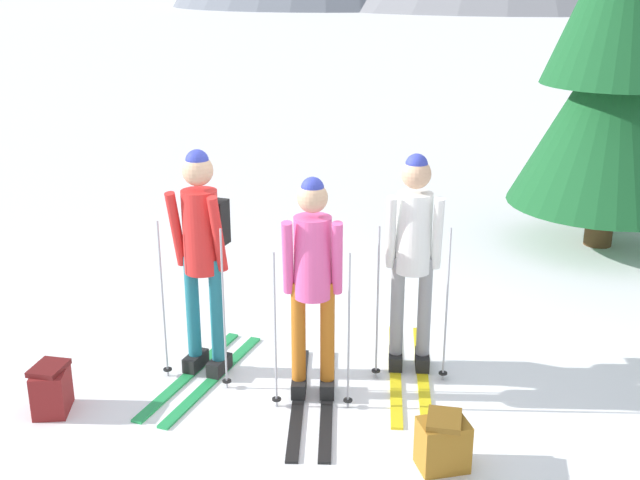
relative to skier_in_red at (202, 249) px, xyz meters
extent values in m
plane|color=white|center=(0.76, -0.04, -1.07)|extent=(400.00, 400.00, 0.00)
cube|color=green|center=(0.09, -0.13, -1.06)|extent=(0.34, 1.57, 0.02)
cube|color=green|center=(-0.13, -0.09, -1.06)|extent=(0.34, 1.57, 0.02)
cube|color=black|center=(0.11, -0.03, -0.99)|extent=(0.15, 0.27, 0.12)
cylinder|color=#1E6B7A|center=(0.11, -0.03, -0.51)|extent=(0.11, 0.11, 0.88)
cube|color=black|center=(-0.11, 0.01, -0.99)|extent=(0.15, 0.27, 0.12)
cylinder|color=#1E6B7A|center=(-0.11, 0.01, -0.51)|extent=(0.11, 0.11, 0.88)
cylinder|color=red|center=(0.00, -0.01, 0.14)|extent=(0.28, 0.28, 0.66)
sphere|color=tan|center=(0.00, -0.01, 0.63)|extent=(0.24, 0.24, 0.24)
sphere|color=#2D389E|center=(0.00, -0.01, 0.70)|extent=(0.18, 0.18, 0.18)
cylinder|color=red|center=(0.17, -0.10, 0.16)|extent=(0.11, 0.22, 0.63)
cylinder|color=red|center=(-0.19, -0.04, 0.16)|extent=(0.11, 0.22, 0.63)
cylinder|color=#A5A5AD|center=(0.24, -0.23, -0.41)|extent=(0.02, 0.02, 1.33)
cylinder|color=black|center=(0.24, -0.23, -1.01)|extent=(0.07, 0.07, 0.01)
cylinder|color=#A5A5AD|center=(-0.30, -0.14, -0.41)|extent=(0.02, 0.02, 1.33)
cylinder|color=black|center=(-0.30, -0.14, -1.01)|extent=(0.07, 0.07, 0.01)
cube|color=black|center=(0.03, 0.16, 0.18)|extent=(0.28, 0.20, 0.36)
cube|color=black|center=(1.05, -0.28, -1.06)|extent=(0.37, 1.63, 0.02)
cube|color=black|center=(0.84, -0.32, -1.06)|extent=(0.37, 1.63, 0.02)
cube|color=black|center=(1.04, -0.18, -0.99)|extent=(0.15, 0.28, 0.12)
cylinder|color=#B76019|center=(1.04, -0.18, -0.54)|extent=(0.11, 0.11, 0.83)
cube|color=black|center=(0.82, -0.22, -0.99)|extent=(0.15, 0.28, 0.12)
cylinder|color=#B76019|center=(0.82, -0.22, -0.54)|extent=(0.11, 0.11, 0.83)
cylinder|color=#E55193|center=(0.93, -0.20, 0.07)|extent=(0.28, 0.28, 0.62)
sphere|color=tan|center=(0.93, -0.20, 0.52)|extent=(0.22, 0.22, 0.22)
sphere|color=#2D389E|center=(0.93, -0.20, 0.59)|extent=(0.17, 0.17, 0.17)
cylinder|color=#E55193|center=(1.11, -0.23, 0.08)|extent=(0.11, 0.21, 0.59)
cylinder|color=#E55193|center=(0.76, -0.29, 0.08)|extent=(0.11, 0.21, 0.59)
cylinder|color=#A5A5AD|center=(1.22, -0.33, -0.45)|extent=(0.02, 0.02, 1.24)
cylinder|color=black|center=(1.22, -0.33, -1.01)|extent=(0.07, 0.07, 0.01)
cylinder|color=#A5A5AD|center=(0.69, -0.42, -0.45)|extent=(0.02, 0.02, 1.24)
cylinder|color=black|center=(0.69, -0.42, -1.01)|extent=(0.07, 0.07, 0.01)
cube|color=black|center=(0.90, -0.03, 0.10)|extent=(0.28, 0.20, 0.36)
cube|color=yellow|center=(1.73, 0.30, -1.06)|extent=(0.30, 1.70, 0.02)
cube|color=yellow|center=(1.52, 0.27, -1.06)|extent=(0.30, 1.70, 0.02)
cube|color=black|center=(1.72, 0.40, -0.99)|extent=(0.14, 0.27, 0.12)
cylinder|color=gray|center=(1.72, 0.40, -0.52)|extent=(0.11, 0.11, 0.86)
cube|color=black|center=(1.50, 0.37, -0.99)|extent=(0.14, 0.27, 0.12)
cylinder|color=gray|center=(1.50, 0.37, -0.52)|extent=(0.11, 0.11, 0.86)
cylinder|color=white|center=(1.61, 0.39, 0.11)|extent=(0.28, 0.28, 0.65)
sphere|color=tan|center=(1.61, 0.39, 0.59)|extent=(0.23, 0.23, 0.23)
sphere|color=#2D389E|center=(1.61, 0.39, 0.66)|extent=(0.18, 0.18, 0.18)
cylinder|color=white|center=(1.80, 0.35, 0.13)|extent=(0.11, 0.21, 0.61)
cylinder|color=white|center=(1.44, 0.31, 0.13)|extent=(0.11, 0.21, 0.61)
cylinder|color=#A5A5AD|center=(1.90, 0.24, -0.43)|extent=(0.02, 0.02, 1.29)
cylinder|color=black|center=(1.90, 0.24, -1.01)|extent=(0.07, 0.07, 0.01)
cylinder|color=#A5A5AD|center=(1.37, 0.17, -0.43)|extent=(0.02, 0.02, 1.29)
cylinder|color=black|center=(1.37, 0.17, -1.01)|extent=(0.07, 0.07, 0.01)
cube|color=#384C99|center=(1.59, 0.56, 0.15)|extent=(0.28, 0.19, 0.36)
cylinder|color=#51381E|center=(3.55, 3.99, -0.55)|extent=(0.33, 0.33, 1.05)
cone|color=#195628|center=(3.55, 3.99, 0.56)|extent=(2.24, 2.24, 2.21)
cube|color=#99661E|center=(1.96, -0.95, -0.90)|extent=(0.39, 0.35, 0.34)
cube|color=brown|center=(1.96, -0.95, -0.71)|extent=(0.22, 0.28, 0.04)
cube|color=maroon|center=(-0.93, -0.83, -0.90)|extent=(0.32, 0.37, 0.34)
cube|color=maroon|center=(-0.93, -0.83, -0.71)|extent=(0.22, 0.28, 0.04)
camera|label=1|loc=(2.07, -5.49, 2.05)|focal=44.16mm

